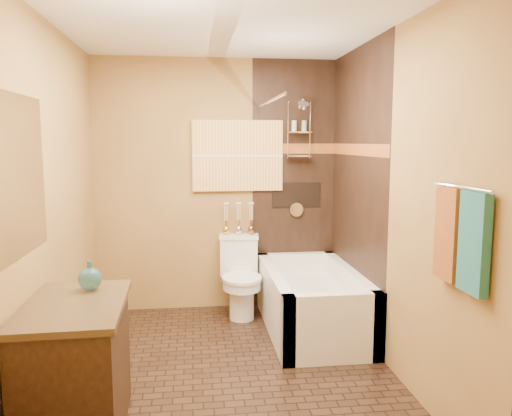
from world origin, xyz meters
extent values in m
plane|color=black|center=(0.00, 0.00, 0.00)|extent=(3.00, 3.00, 0.00)
cube|color=#AA8242|center=(-1.20, 0.00, 1.25)|extent=(0.02, 3.00, 2.50)
cube|color=#AA8242|center=(1.20, 0.00, 1.25)|extent=(0.02, 3.00, 2.50)
cube|color=#AA8242|center=(0.00, 1.50, 1.25)|extent=(2.40, 0.02, 2.50)
cube|color=#AA8242|center=(0.00, -1.50, 1.25)|extent=(2.40, 0.02, 2.50)
plane|color=silver|center=(0.00, 0.00, 2.50)|extent=(3.00, 3.00, 0.00)
cube|color=black|center=(0.78, 1.49, 1.25)|extent=(0.85, 0.01, 2.50)
cube|color=black|center=(1.19, 0.75, 1.25)|extent=(0.01, 1.50, 2.50)
cube|color=brown|center=(0.78, 1.48, 1.62)|extent=(0.85, 0.01, 0.10)
cube|color=brown|center=(1.18, 0.75, 1.62)|extent=(0.01, 1.50, 0.10)
cube|color=black|center=(0.80, 1.48, 1.15)|extent=(0.50, 0.01, 0.25)
cylinder|color=silver|center=(0.80, 1.35, 2.08)|extent=(0.02, 0.26, 0.02)
cylinder|color=silver|center=(0.80, 1.20, 2.03)|extent=(0.11, 0.11, 0.09)
cylinder|color=silver|center=(0.80, 1.47, 1.00)|extent=(0.14, 0.02, 0.14)
cylinder|color=silver|center=(0.40, 0.75, 2.02)|extent=(0.03, 1.55, 0.03)
cylinder|color=silver|center=(1.15, -1.05, 1.45)|extent=(0.02, 0.55, 0.02)
cube|color=#206B66|center=(1.16, -1.18, 1.18)|extent=(0.05, 0.22, 0.52)
cube|color=brown|center=(1.16, -0.92, 1.18)|extent=(0.05, 0.22, 0.52)
cube|color=gold|center=(0.20, 1.48, 1.55)|extent=(0.90, 0.04, 0.70)
cube|color=white|center=(-1.19, -0.67, 1.50)|extent=(0.01, 1.00, 0.90)
cube|color=white|center=(0.80, 0.05, 0.28)|extent=(0.80, 0.10, 0.55)
cube|color=white|center=(0.80, 1.45, 0.28)|extent=(0.80, 0.10, 0.55)
cube|color=white|center=(0.45, 0.75, 0.28)|extent=(0.10, 1.50, 0.55)
cube|color=white|center=(1.15, 0.75, 0.28)|extent=(0.10, 1.50, 0.55)
cube|color=white|center=(0.80, 0.75, 0.17)|extent=(0.64, 1.34, 0.35)
cube|color=white|center=(0.20, 1.39, 0.54)|extent=(0.38, 0.20, 0.37)
cube|color=white|center=(0.20, 1.39, 0.75)|extent=(0.40, 0.22, 0.04)
cylinder|color=white|center=(0.20, 1.10, 0.18)|extent=(0.23, 0.23, 0.37)
cylinder|color=white|center=(0.20, 1.10, 0.35)|extent=(0.36, 0.36, 0.10)
cylinder|color=white|center=(0.20, 1.10, 0.40)|extent=(0.38, 0.38, 0.03)
cube|color=black|center=(-0.92, -0.67, 0.37)|extent=(0.54, 0.86, 0.75)
cube|color=black|center=(-0.91, -0.67, 0.77)|extent=(0.57, 0.91, 0.04)
camera|label=1|loc=(-0.24, -3.49, 1.68)|focal=35.00mm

